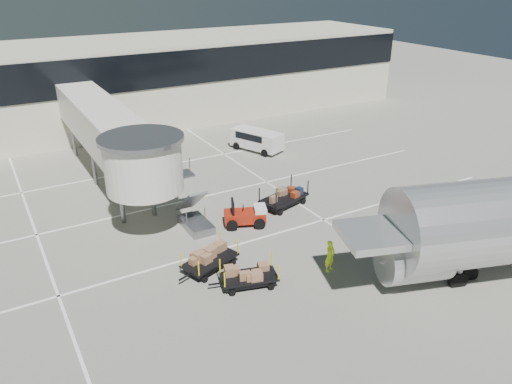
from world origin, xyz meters
TOP-DOWN VIEW (x-y plane):
  - ground at (0.00, 0.00)m, footprint 140.00×140.00m
  - lane_markings at (-0.67, 9.33)m, footprint 40.00×30.00m
  - terminal at (-0.35, 29.94)m, footprint 64.00×12.11m
  - jet_bridge at (-3.97, 12.26)m, footprint 5.70×20.40m
  - baggage_tug at (1.48, 3.94)m, footprint 2.83×2.40m
  - suitcase_cart at (4.89, 4.94)m, footprint 4.14×2.46m
  - box_cart_near at (-2.61, 0.49)m, footprint 3.69×2.35m
  - box_cart_far at (-1.63, -1.80)m, footprint 3.52×2.11m
  - ground_worker at (2.80, -2.74)m, footprint 0.73×0.59m
  - minivan at (8.88, 15.63)m, footprint 3.49×4.92m

SIDE VIEW (x-z plane):
  - ground at x=0.00m, z-range 0.00..0.00m
  - lane_markings at x=-0.67m, z-range 0.00..0.02m
  - box_cart_far at x=-1.63m, z-range -0.13..1.22m
  - box_cart_near at x=-2.61m, z-range -0.12..1.31m
  - suitcase_cart at x=4.89m, z-range -0.20..1.39m
  - baggage_tug at x=1.48m, z-range -0.23..1.45m
  - ground_worker at x=2.80m, z-range 0.00..1.76m
  - minivan at x=8.88m, z-range 0.17..1.90m
  - terminal at x=-0.35m, z-range -3.49..11.71m
  - jet_bridge at x=-3.97m, z-range 1.27..7.30m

